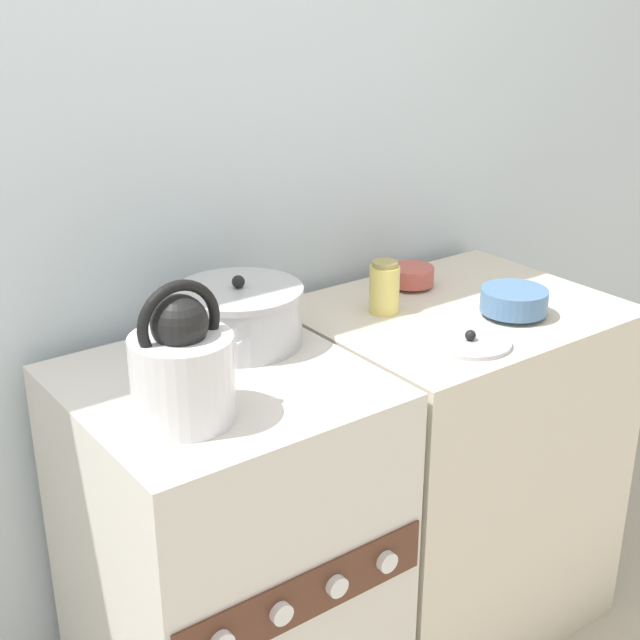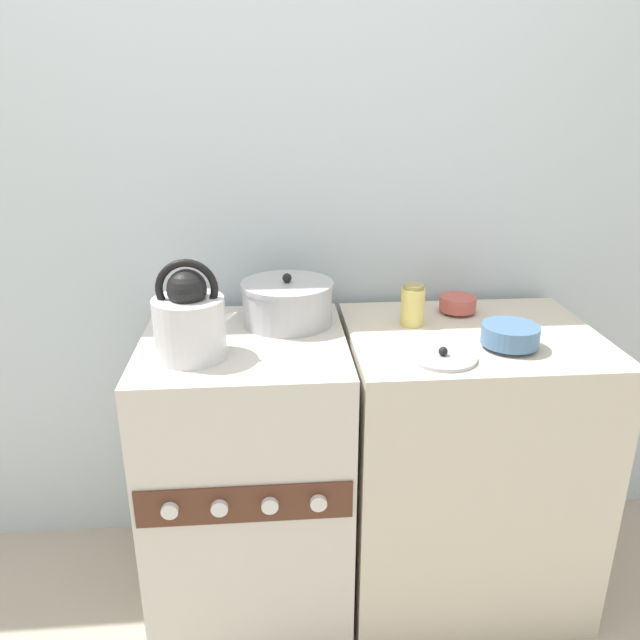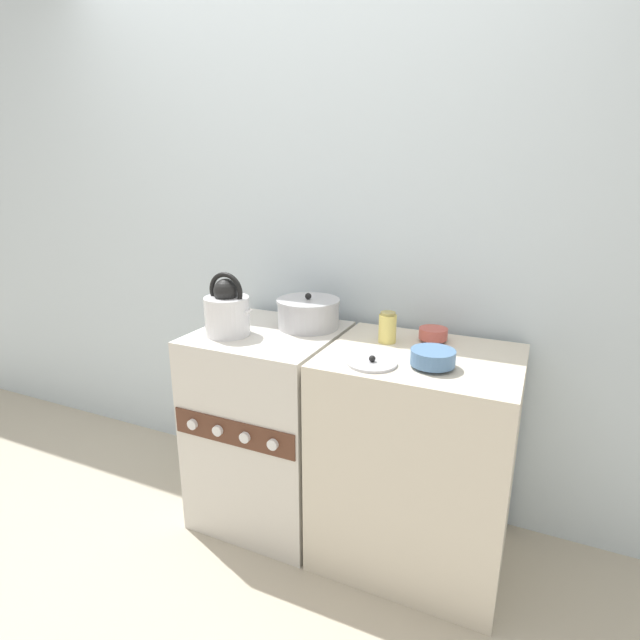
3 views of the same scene
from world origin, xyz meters
TOP-DOWN VIEW (x-y plane):
  - wall_back at (0.00, 0.67)m, footprint 7.00×0.06m
  - stove at (0.00, 0.29)m, footprint 0.59×0.61m
  - counter at (0.67, 0.30)m, footprint 0.73×0.60m
  - kettle at (-0.13, 0.19)m, footprint 0.23×0.19m
  - cooking_pot at (0.13, 0.42)m, footprint 0.28×0.28m
  - enamel_bowl at (0.74, 0.18)m, footprint 0.16×0.16m
  - small_ceramic_bowl at (0.67, 0.47)m, footprint 0.12×0.12m
  - storage_jar at (0.51, 0.38)m, footprint 0.07×0.07m
  - loose_pot_lid at (0.53, 0.12)m, footprint 0.18×0.18m

SIDE VIEW (x-z plane):
  - counter at x=0.67m, z-range 0.00..0.89m
  - stove at x=0.00m, z-range 0.00..0.89m
  - loose_pot_lid at x=0.53m, z-range 0.88..0.91m
  - small_ceramic_bowl at x=0.67m, z-range 0.89..0.95m
  - enamel_bowl at x=0.74m, z-range 0.89..0.96m
  - storage_jar at x=0.51m, z-range 0.89..1.01m
  - cooking_pot at x=0.13m, z-range 0.88..1.03m
  - kettle at x=-0.13m, z-range 0.86..1.13m
  - wall_back at x=0.00m, z-range 0.00..2.50m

